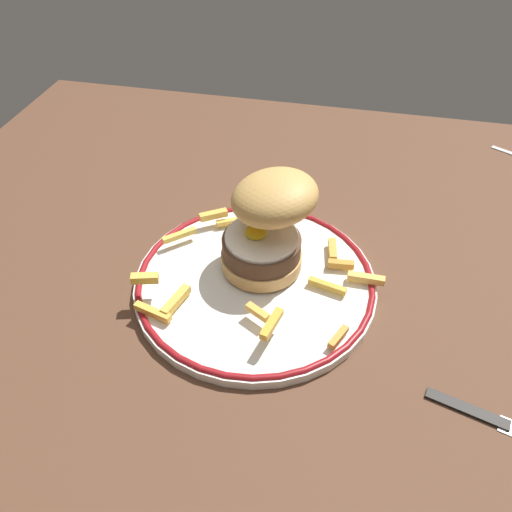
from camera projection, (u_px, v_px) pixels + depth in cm
name	position (u px, v px, depth cm)	size (l,w,h in cm)	color
ground_plane	(298.00, 304.00, 61.93)	(117.35, 99.22, 4.00)	brown
dinner_plate	(256.00, 279.00, 61.17)	(29.23, 29.23, 1.60)	white
burger	(268.00, 222.00, 58.52)	(11.78, 12.19, 12.46)	tan
fries_pile	(251.00, 275.00, 59.21)	(28.50, 21.20, 3.00)	gold
knife	(505.00, 424.00, 47.73)	(17.74, 6.28, 0.70)	black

